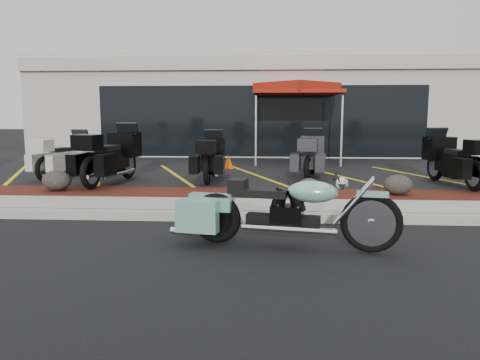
# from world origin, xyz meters

# --- Properties ---
(ground) EXTENTS (90.00, 90.00, 0.00)m
(ground) POSITION_xyz_m (0.00, 0.00, 0.00)
(ground) COLOR black
(ground) RESTS_ON ground
(curb) EXTENTS (24.00, 0.25, 0.15)m
(curb) POSITION_xyz_m (0.00, 0.90, 0.07)
(curb) COLOR gray
(curb) RESTS_ON ground
(sidewalk) EXTENTS (24.00, 1.20, 0.15)m
(sidewalk) POSITION_xyz_m (0.00, 1.60, 0.07)
(sidewalk) COLOR gray
(sidewalk) RESTS_ON ground
(mulch_bed) EXTENTS (24.00, 1.20, 0.16)m
(mulch_bed) POSITION_xyz_m (0.00, 2.80, 0.08)
(mulch_bed) COLOR #34120B
(mulch_bed) RESTS_ON ground
(upper_lot) EXTENTS (26.00, 9.60, 0.15)m
(upper_lot) POSITION_xyz_m (0.00, 8.20, 0.07)
(upper_lot) COLOR black
(upper_lot) RESTS_ON ground
(dealership_building) EXTENTS (18.00, 8.16, 4.00)m
(dealership_building) POSITION_xyz_m (0.00, 14.47, 2.01)
(dealership_building) COLOR gray
(dealership_building) RESTS_ON ground
(boulder_left) EXTENTS (0.62, 0.51, 0.44)m
(boulder_left) POSITION_xyz_m (-4.18, 2.78, 0.38)
(boulder_left) COLOR black
(boulder_left) RESTS_ON mulch_bed
(boulder_mid) EXTENTS (0.47, 0.39, 0.33)m
(boulder_mid) POSITION_xyz_m (1.16, 2.66, 0.33)
(boulder_mid) COLOR black
(boulder_mid) RESTS_ON mulch_bed
(boulder_right) EXTENTS (0.58, 0.48, 0.41)m
(boulder_right) POSITION_xyz_m (2.95, 2.72, 0.37)
(boulder_right) COLOR black
(boulder_right) RESTS_ON mulch_bed
(hero_cruiser) EXTENTS (3.04, 1.28, 1.04)m
(hero_cruiser) POSITION_xyz_m (1.67, -0.85, 0.52)
(hero_cruiser) COLOR #72B29B
(hero_cruiser) RESTS_ON ground
(touring_white) EXTENTS (1.20, 2.21, 1.22)m
(touring_white) POSITION_xyz_m (-4.77, 5.55, 0.76)
(touring_white) COLOR silver
(touring_white) RESTS_ON upper_lot
(touring_black_front) EXTENTS (1.33, 2.56, 1.42)m
(touring_black_front) POSITION_xyz_m (-3.23, 4.77, 0.86)
(touring_black_front) COLOR black
(touring_black_front) RESTS_ON upper_lot
(touring_black_mid) EXTENTS (0.85, 2.13, 1.23)m
(touring_black_mid) POSITION_xyz_m (-1.12, 5.37, 0.77)
(touring_black_mid) COLOR black
(touring_black_mid) RESTS_ON upper_lot
(touring_grey) EXTENTS (1.18, 2.28, 1.26)m
(touring_grey) POSITION_xyz_m (1.53, 5.91, 0.78)
(touring_grey) COLOR #313136
(touring_grey) RESTS_ON upper_lot
(touring_black_rear) EXTENTS (1.22, 2.36, 1.31)m
(touring_black_rear) POSITION_xyz_m (4.41, 4.88, 0.80)
(touring_black_rear) COLOR black
(touring_black_rear) RESTS_ON upper_lot
(traffic_cone) EXTENTS (0.41, 0.41, 0.41)m
(traffic_cone) POSITION_xyz_m (-0.89, 7.15, 0.35)
(traffic_cone) COLOR #DA4C07
(traffic_cone) RESTS_ON upper_lot
(popup_canopy) EXTENTS (3.19, 3.19, 2.66)m
(popup_canopy) POSITION_xyz_m (1.24, 9.25, 2.56)
(popup_canopy) COLOR silver
(popup_canopy) RESTS_ON upper_lot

